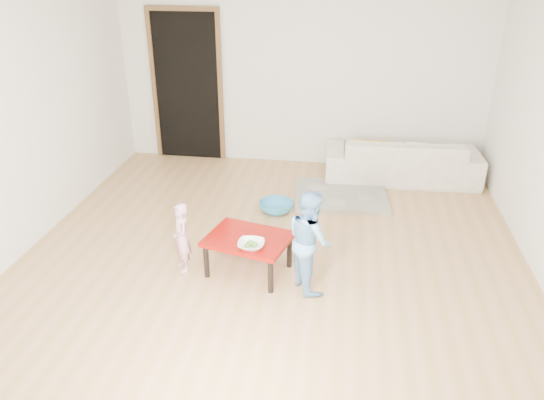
% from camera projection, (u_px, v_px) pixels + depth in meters
% --- Properties ---
extents(floor, '(5.00, 5.00, 0.01)m').
position_uv_depth(floor, '(275.00, 249.00, 5.46)').
color(floor, '#AD874A').
rests_on(floor, ground).
extents(back_wall, '(5.00, 0.02, 2.60)m').
position_uv_depth(back_wall, '(302.00, 71.00, 7.13)').
color(back_wall, white).
rests_on(back_wall, floor).
extents(left_wall, '(0.02, 5.00, 2.60)m').
position_uv_depth(left_wall, '(25.00, 116.00, 5.23)').
color(left_wall, white).
rests_on(left_wall, floor).
extents(doorway, '(1.02, 0.08, 2.11)m').
position_uv_depth(doorway, '(188.00, 88.00, 7.44)').
color(doorway, brown).
rests_on(doorway, back_wall).
extents(sofa, '(2.02, 0.86, 0.58)m').
position_uv_depth(sofa, '(402.00, 159.00, 6.98)').
color(sofa, white).
rests_on(sofa, floor).
extents(cushion, '(0.48, 0.43, 0.13)m').
position_uv_depth(cushion, '(370.00, 150.00, 6.84)').
color(cushion, orange).
rests_on(cushion, sofa).
extents(red_table, '(0.87, 0.73, 0.38)m').
position_uv_depth(red_table, '(249.00, 254.00, 5.00)').
color(red_table, maroon).
rests_on(red_table, floor).
extents(bowl, '(0.24, 0.24, 0.06)m').
position_uv_depth(bowl, '(251.00, 245.00, 4.73)').
color(bowl, white).
rests_on(bowl, red_table).
extents(broccoli, '(0.12, 0.12, 0.06)m').
position_uv_depth(broccoli, '(251.00, 245.00, 4.73)').
color(broccoli, '#2D5919').
rests_on(broccoli, red_table).
extents(child_pink, '(0.27, 0.30, 0.69)m').
position_uv_depth(child_pink, '(181.00, 238.00, 4.97)').
color(child_pink, '#CE5E8A').
rests_on(child_pink, floor).
extents(child_blue, '(0.53, 0.57, 0.94)m').
position_uv_depth(child_blue, '(310.00, 240.00, 4.67)').
color(child_blue, '#5BA7D3').
rests_on(child_blue, floor).
extents(basin, '(0.40, 0.40, 0.12)m').
position_uv_depth(basin, '(276.00, 207.00, 6.20)').
color(basin, teal).
rests_on(basin, floor).
extents(blanket, '(1.20, 1.03, 0.06)m').
position_uv_depth(blanket, '(341.00, 195.00, 6.57)').
color(blanket, '#9C9A89').
rests_on(blanket, floor).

